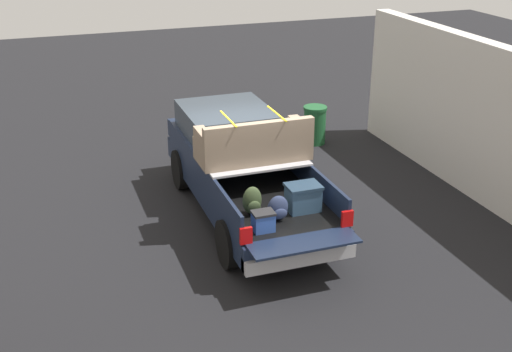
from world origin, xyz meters
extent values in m
plane|color=black|center=(0.00, 0.00, 0.00)|extent=(40.00, 40.00, 0.00)
cube|color=#162138|center=(0.00, 0.00, 0.63)|extent=(5.50, 1.92, 0.44)
cube|color=black|center=(-1.20, 0.00, 0.87)|extent=(2.80, 1.80, 0.04)
cube|color=#162138|center=(-1.20, 0.93, 1.10)|extent=(2.80, 0.06, 0.50)
cube|color=#162138|center=(-1.20, -0.93, 1.10)|extent=(2.80, 0.06, 0.50)
cube|color=#162138|center=(0.17, 0.00, 1.10)|extent=(0.06, 1.80, 0.50)
cube|color=#162138|center=(-2.88, 0.00, 0.87)|extent=(0.55, 1.80, 0.04)
cube|color=#B2B2B7|center=(-0.43, 0.00, 1.37)|extent=(1.25, 1.92, 0.04)
cube|color=#162138|center=(1.35, 0.00, 1.10)|extent=(2.30, 1.92, 0.50)
cube|color=#2D3842|center=(1.25, 0.00, 1.61)|extent=(1.94, 1.76, 0.53)
cube|color=#162138|center=(2.70, 0.00, 1.04)|extent=(0.40, 1.82, 0.38)
cube|color=#B2B2B7|center=(-2.72, 0.00, 0.53)|extent=(0.24, 1.92, 0.24)
cube|color=red|center=(-2.62, 0.88, 1.03)|extent=(0.06, 0.20, 0.28)
cube|color=red|center=(-2.62, -0.88, 1.03)|extent=(0.06, 0.20, 0.28)
cylinder|color=black|center=(1.75, 0.88, 0.43)|extent=(0.86, 0.30, 0.86)
cylinder|color=black|center=(1.75, -0.88, 0.43)|extent=(0.86, 0.30, 0.86)
cylinder|color=black|center=(-1.75, 0.88, 0.43)|extent=(0.86, 0.30, 0.86)
cylinder|color=black|center=(-1.75, -0.88, 0.43)|extent=(0.86, 0.30, 0.86)
cube|color=#335170|center=(-1.82, -0.43, 1.10)|extent=(0.40, 0.55, 0.43)
cube|color=#23394E|center=(-1.82, -0.43, 1.34)|extent=(0.44, 0.59, 0.05)
ellipsoid|color=#283351|center=(-2.00, 0.11, 1.11)|extent=(0.20, 0.36, 0.44)
ellipsoid|color=#283351|center=(-2.11, 0.11, 1.04)|extent=(0.09, 0.25, 0.19)
ellipsoid|color=#384728|center=(-1.66, 0.45, 1.14)|extent=(0.20, 0.34, 0.51)
ellipsoid|color=#384728|center=(-1.77, 0.45, 1.07)|extent=(0.09, 0.24, 0.22)
cube|color=#3359B2|center=(-2.30, 0.48, 1.04)|extent=(0.26, 0.34, 0.30)
cube|color=#262628|center=(-2.30, 0.48, 1.21)|extent=(0.28, 0.36, 0.04)
cube|color=#84705B|center=(-0.43, 0.00, 1.60)|extent=(0.88, 2.08, 0.42)
cube|color=#84705B|center=(-0.78, 0.00, 2.01)|extent=(0.16, 2.08, 0.40)
cube|color=#84705B|center=(-0.38, 0.94, 1.92)|extent=(0.64, 0.20, 0.22)
cube|color=#84705B|center=(-0.38, -0.94, 1.92)|extent=(0.64, 0.20, 0.22)
cube|color=yellow|center=(-0.43, 0.47, 2.22)|extent=(0.98, 0.03, 0.02)
cube|color=yellow|center=(-0.43, -0.47, 2.22)|extent=(0.98, 0.03, 0.02)
cube|color=silver|center=(-0.88, -4.94, 1.63)|extent=(9.24, 0.36, 3.25)
cylinder|color=#1E592D|center=(3.35, -3.00, 0.45)|extent=(0.56, 0.56, 0.90)
cylinder|color=#1E592D|center=(3.35, -3.00, 0.94)|extent=(0.60, 0.60, 0.08)
camera|label=1|loc=(-11.18, 3.74, 5.94)|focal=45.98mm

